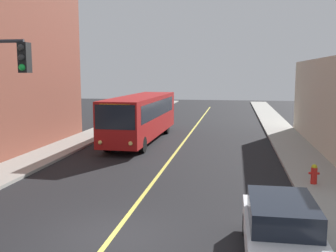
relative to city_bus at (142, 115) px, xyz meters
name	(u,v)px	position (x,y,z in m)	size (l,w,h in m)	color
ground_plane	(111,238)	(3.02, -16.28, -1.82)	(120.00, 120.00, 0.00)	black
sidewalk_left	(45,156)	(-4.23, -6.28, -1.74)	(2.50, 90.00, 0.15)	gray
sidewalk_right	(308,166)	(10.27, -6.28, -1.74)	(2.50, 90.00, 0.15)	gray
lane_stripe_center	(181,145)	(3.02, -1.28, -1.81)	(0.16, 60.00, 0.01)	#D8CC4C
city_bus	(142,115)	(0.00, 0.00, 0.00)	(2.73, 12.19, 3.20)	maroon
parked_car_white	(281,229)	(7.74, -16.89, -0.98)	(1.85, 4.41, 1.62)	silver
fire_hydrant	(314,174)	(9.87, -9.91, -1.23)	(0.44, 0.26, 0.84)	red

